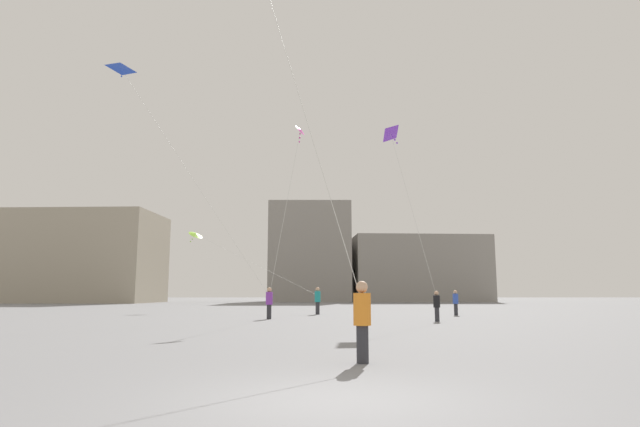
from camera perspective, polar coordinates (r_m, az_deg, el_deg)
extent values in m
plane|color=slate|center=(7.83, 1.52, -19.71)|extent=(300.00, 300.00, 0.00)
cylinder|color=#2D2D33|center=(36.80, -0.27, -10.25)|extent=(0.28, 0.28, 0.85)
cylinder|color=teal|center=(36.79, -0.26, -9.01)|extent=(0.41, 0.41, 0.74)
sphere|color=tan|center=(36.79, -0.26, -8.22)|extent=(0.28, 0.28, 0.28)
cylinder|color=#2D2D33|center=(11.70, 4.64, -13.99)|extent=(0.26, 0.26, 0.80)
cylinder|color=orange|center=(11.65, 4.60, -10.32)|extent=(0.38, 0.38, 0.70)
sphere|color=tan|center=(11.65, 4.57, -7.96)|extent=(0.26, 0.26, 0.26)
cylinder|color=#2D2D33|center=(30.52, -5.56, -10.59)|extent=(0.27, 0.27, 0.82)
cylinder|color=purple|center=(30.50, -5.54, -9.16)|extent=(0.39, 0.39, 0.71)
sphere|color=tan|center=(30.50, -5.52, -8.24)|extent=(0.27, 0.27, 0.27)
cylinder|color=#2D2D33|center=(36.46, 14.55, -10.07)|extent=(0.25, 0.25, 0.76)
cylinder|color=#3351B7|center=(36.45, 14.51, -8.96)|extent=(0.36, 0.36, 0.66)
sphere|color=tan|center=(36.45, 14.48, -8.25)|extent=(0.25, 0.25, 0.25)
cylinder|color=#2D2D33|center=(28.60, 12.60, -10.66)|extent=(0.24, 0.24, 0.72)
cylinder|color=black|center=(28.58, 12.56, -9.31)|extent=(0.35, 0.35, 0.63)
sphere|color=tan|center=(28.57, 12.53, -8.44)|extent=(0.24, 0.24, 0.24)
cylinder|color=silver|center=(16.77, -2.67, 13.87)|extent=(3.30, 7.80, 13.23)
pyramid|color=blue|center=(34.66, -20.79, 14.52)|extent=(1.42, 1.20, 0.78)
sphere|color=blue|center=(34.47, -20.79, 14.25)|extent=(0.10, 0.10, 0.10)
sphere|color=blue|center=(34.26, -20.77, 14.01)|extent=(0.10, 0.10, 0.10)
sphere|color=blue|center=(34.05, -20.76, 13.77)|extent=(0.10, 0.10, 0.10)
cylinder|color=silver|center=(31.63, -13.58, 3.57)|extent=(9.04, 0.54, 13.47)
cone|color=#8CD12D|center=(45.18, -13.34, -2.21)|extent=(1.61, 1.63, 0.76)
sphere|color=#8CD12D|center=(45.12, -13.52, -2.46)|extent=(0.10, 0.10, 0.10)
sphere|color=#8CD12D|center=(45.07, -13.71, -2.72)|extent=(0.10, 0.10, 0.10)
sphere|color=#8CD12D|center=(45.01, -13.89, -2.97)|extent=(0.10, 0.10, 0.10)
cylinder|color=silver|center=(40.65, -7.51, -5.24)|extent=(10.20, 7.03, 5.04)
pyramid|color=purple|center=(30.68, 7.63, 8.63)|extent=(1.29, 1.61, 0.69)
sphere|color=purple|center=(30.53, 7.90, 8.26)|extent=(0.10, 0.10, 0.10)
sphere|color=purple|center=(30.40, 8.13, 7.93)|extent=(0.10, 0.10, 0.10)
sphere|color=purple|center=(30.27, 8.37, 7.59)|extent=(0.10, 0.10, 0.10)
cylinder|color=silver|center=(29.25, 10.02, 0.21)|extent=(2.09, 1.17, 9.22)
cone|color=#D12899|center=(32.17, -2.14, 9.08)|extent=(0.84, 0.94, 0.67)
sphere|color=#D12899|center=(32.24, -2.18, 8.65)|extent=(0.10, 0.10, 0.10)
sphere|color=#D12899|center=(32.31, -2.22, 8.22)|extent=(0.10, 0.10, 0.10)
sphere|color=#D12899|center=(32.38, -2.25, 7.80)|extent=(0.10, 0.10, 0.10)
cylinder|color=silver|center=(30.94, -3.79, 0.32)|extent=(1.74, 0.28, 9.96)
cube|color=#A39984|center=(87.37, -25.50, -4.37)|extent=(26.35, 14.83, 13.26)
cube|color=gray|center=(88.32, -1.04, -4.40)|extent=(13.11, 14.62, 15.83)
cube|color=gray|center=(87.68, 10.85, -5.93)|extent=(22.12, 10.16, 10.61)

